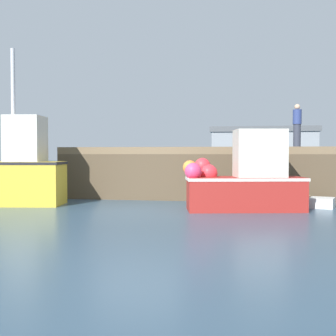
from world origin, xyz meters
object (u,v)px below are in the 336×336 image
Objects in this scene: fishing_boat_near_left at (17,172)px; dockworker at (297,126)px; fishing_boat_near_right at (246,180)px; rowboat at (308,202)px.

fishing_boat_near_left is 2.84× the size of dockworker.
fishing_boat_near_left is at bearing 179.02° from fishing_boat_near_right.
rowboat is 4.85m from dockworker.
fishing_boat_near_left is 7.12m from fishing_boat_near_right.
fishing_boat_near_left is at bearing -173.59° from rowboat.
fishing_boat_near_left reaches higher than fishing_boat_near_right.
fishing_boat_near_left is 10.64m from dockworker.
dockworker is at bearing 68.54° from fishing_boat_near_right.
fishing_boat_near_right is 2.06× the size of dockworker.
fishing_boat_near_right is at bearing -111.46° from dockworker.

